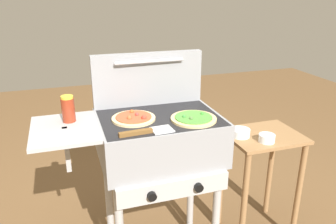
% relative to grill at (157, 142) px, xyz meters
% --- Properties ---
extents(grill, '(0.96, 0.53, 0.90)m').
position_rel_grill_xyz_m(grill, '(0.00, 0.00, 0.00)').
color(grill, gray).
rests_on(grill, ground_plane).
extents(grill_lid_open, '(0.63, 0.09, 0.30)m').
position_rel_grill_xyz_m(grill_lid_open, '(0.01, 0.22, 0.30)').
color(grill_lid_open, gray).
rests_on(grill_lid_open, grill).
extents(pizza_pepperoni, '(0.22, 0.22, 0.04)m').
position_rel_grill_xyz_m(pizza_pepperoni, '(-0.12, 0.01, 0.15)').
color(pizza_pepperoni, beige).
rests_on(pizza_pepperoni, grill).
extents(pizza_veggie, '(0.24, 0.24, 0.03)m').
position_rel_grill_xyz_m(pizza_veggie, '(0.17, -0.10, 0.15)').
color(pizza_veggie, '#E0C17F').
rests_on(pizza_veggie, grill).
extents(sauce_jar, '(0.07, 0.07, 0.14)m').
position_rel_grill_xyz_m(sauce_jar, '(-0.44, 0.08, 0.21)').
color(sauce_jar, maroon).
rests_on(sauce_jar, grill).
extents(spatula, '(0.26, 0.10, 0.02)m').
position_rel_grill_xyz_m(spatula, '(-0.10, -0.18, 0.15)').
color(spatula, '#B7BABF').
rests_on(spatula, grill).
extents(prep_table, '(0.44, 0.36, 0.71)m').
position_rel_grill_xyz_m(prep_table, '(0.67, 0.00, -0.25)').
color(prep_table, olive).
rests_on(prep_table, ground_plane).
extents(topping_bowl_near, '(0.12, 0.12, 0.04)m').
position_rel_grill_xyz_m(topping_bowl_near, '(0.52, 0.03, -0.03)').
color(topping_bowl_near, silver).
rests_on(topping_bowl_near, prep_table).
extents(topping_bowl_far, '(0.09, 0.09, 0.04)m').
position_rel_grill_xyz_m(topping_bowl_far, '(0.63, -0.09, -0.03)').
color(topping_bowl_far, silver).
rests_on(topping_bowl_far, prep_table).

